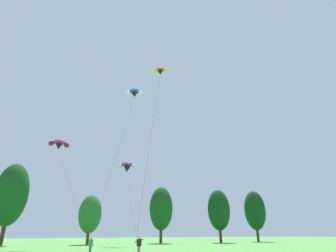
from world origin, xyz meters
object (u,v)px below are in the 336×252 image
(kite_flyer_mid, at_px, (139,244))
(parafoil_kite_far_magenta, at_px, (59,144))
(parafoil_kite_high_blue_white, at_px, (134,93))
(kite_flyer_near, at_px, (91,245))
(parafoil_kite_mid_orange, at_px, (160,71))
(parafoil_kite_low_purple, at_px, (127,167))

(kite_flyer_mid, bearing_deg, parafoil_kite_far_magenta, 115.65)
(parafoil_kite_high_blue_white, bearing_deg, kite_flyer_mid, -98.93)
(kite_flyer_near, distance_m, parafoil_kite_mid_orange, 26.61)
(parafoil_kite_mid_orange, distance_m, parafoil_kite_far_magenta, 19.49)
(kite_flyer_mid, relative_size, parafoil_kite_far_magenta, 0.09)
(parafoil_kite_mid_orange, bearing_deg, parafoil_kite_far_magenta, 142.08)
(kite_flyer_near, height_order, parafoil_kite_mid_orange, parafoil_kite_mid_orange)
(parafoil_kite_far_magenta, bearing_deg, parafoil_kite_low_purple, 16.85)
(kite_flyer_near, xyz_separation_m, parafoil_kite_high_blue_white, (6.57, 14.99, 23.86))
(kite_flyer_mid, height_order, parafoil_kite_far_magenta, parafoil_kite_far_magenta)
(parafoil_kite_low_purple, bearing_deg, parafoil_kite_mid_orange, -84.57)
(parafoil_kite_high_blue_white, distance_m, parafoil_kite_low_purple, 13.32)
(kite_flyer_mid, distance_m, parafoil_kite_low_purple, 24.68)
(parafoil_kite_mid_orange, relative_size, parafoil_kite_low_purple, 1.05)
(kite_flyer_mid, xyz_separation_m, parafoil_kite_high_blue_white, (2.41, 15.37, 23.85))
(kite_flyer_mid, relative_size, parafoil_kite_high_blue_white, 0.07)
(kite_flyer_near, relative_size, parafoil_kite_high_blue_white, 0.07)
(kite_flyer_mid, xyz_separation_m, parafoil_kite_far_magenta, (-8.55, 17.80, 13.74))
(kite_flyer_near, height_order, parafoil_kite_far_magenta, parafoil_kite_far_magenta)
(kite_flyer_near, xyz_separation_m, kite_flyer_mid, (4.15, -0.38, 0.01))
(kite_flyer_near, distance_m, parafoil_kite_far_magenta, 22.62)
(parafoil_kite_mid_orange, bearing_deg, parafoil_kite_low_purple, 95.43)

